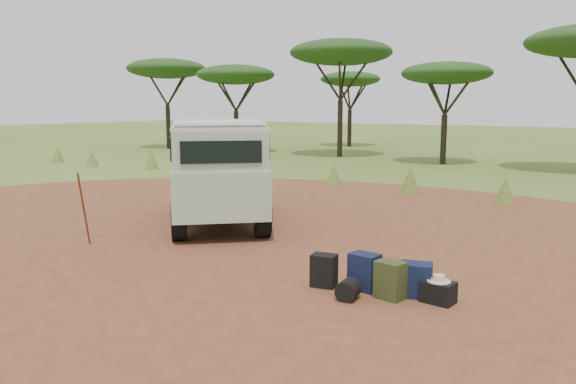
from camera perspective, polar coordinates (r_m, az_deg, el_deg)
The scene contains 13 objects.
ground at distance 10.83m, azimuth -4.93°, elevation -6.16°, with size 140.00×140.00×0.00m, color #506825.
dirt_clearing at distance 10.83m, azimuth -4.93°, elevation -6.14°, with size 23.00×23.00×0.01m, color brown.
grass_fringe at distance 18.19m, azimuth 12.49°, elevation 1.07°, with size 36.60×1.60×0.90m.
acacia_treeline at distance 28.67m, azimuth 22.22°, elevation 12.35°, with size 46.70×13.20×6.26m.
safari_vehicle at distance 13.39m, azimuth -7.21°, elevation 1.85°, with size 4.84×5.00×2.45m.
walking_staff at distance 11.74m, azimuth -20.03°, elevation -1.69°, with size 0.04×0.04×1.58m, color brown.
backpack_black at distance 8.78m, azimuth 3.67°, elevation -7.99°, with size 0.38×0.28×0.52m, color black.
backpack_navy at distance 8.68m, azimuth 7.78°, elevation -8.05°, with size 0.43×0.31×0.57m, color #131C3C.
backpack_olive at distance 8.36m, azimuth 10.33°, elevation -8.82°, with size 0.40×0.29×0.56m, color #2F3B1B.
duffel_navy at distance 8.54m, azimuth 12.85°, elevation -8.71°, with size 0.45×0.34×0.51m, color #131C3C.
hard_case at distance 8.38m, azimuth 15.03°, elevation -9.81°, with size 0.45×0.32×0.32m, color black.
stuff_sack at distance 8.26m, azimuth 6.12°, elevation -9.87°, with size 0.31×0.31×0.31m, color black.
safari_hat at distance 8.32m, azimuth 15.08°, elevation -8.54°, with size 0.33×0.33×0.10m.
Camera 1 is at (6.50, -8.20, 2.80)m, focal length 35.00 mm.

